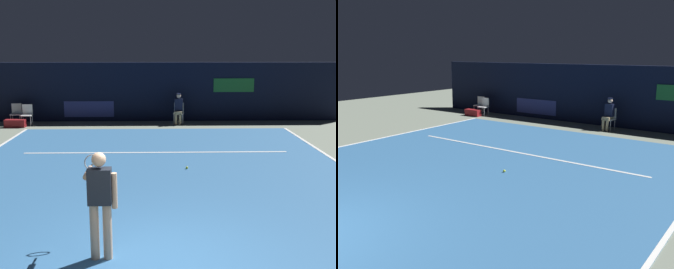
# 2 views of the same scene
# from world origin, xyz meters

# --- Properties ---
(ground_plane) EXTENTS (33.31, 33.31, 0.00)m
(ground_plane) POSITION_xyz_m (0.00, 5.09, 0.00)
(ground_plane) COLOR gray
(court_surface) EXTENTS (10.58, 12.18, 0.01)m
(court_surface) POSITION_xyz_m (0.00, 5.09, 0.01)
(court_surface) COLOR #336699
(court_surface) RESTS_ON ground
(line_service) EXTENTS (8.26, 0.10, 0.01)m
(line_service) POSITION_xyz_m (0.00, 7.22, 0.01)
(line_service) COLOR white
(line_service) RESTS_ON court_surface
(back_wall) EXTENTS (17.17, 0.33, 2.60)m
(back_wall) POSITION_xyz_m (-0.00, 13.25, 1.30)
(back_wall) COLOR black
(back_wall) RESTS_ON ground
(tennis_player) EXTENTS (0.63, 0.92, 1.73)m
(tennis_player) POSITION_xyz_m (-0.84, 0.42, 0.99)
(tennis_player) COLOR #DBAD89
(tennis_player) RESTS_ON ground
(line_judge_on_chair) EXTENTS (0.49, 0.57, 1.32)m
(line_judge_on_chair) POSITION_xyz_m (0.95, 12.32, 0.69)
(line_judge_on_chair) COLOR white
(line_judge_on_chair) RESTS_ON ground
(courtside_chair_near) EXTENTS (0.47, 0.45, 0.88)m
(courtside_chair_near) POSITION_xyz_m (-6.02, 12.47, 0.50)
(courtside_chair_near) COLOR white
(courtside_chair_near) RESTS_ON ground
(courtside_chair_far) EXTENTS (0.47, 0.44, 0.88)m
(courtside_chair_far) POSITION_xyz_m (-5.47, 12.15, 0.50)
(courtside_chair_far) COLOR white
(courtside_chair_far) RESTS_ON ground
(tennis_ball) EXTENTS (0.07, 0.07, 0.07)m
(tennis_ball) POSITION_xyz_m (0.84, 5.37, 0.05)
(tennis_ball) COLOR #CCE033
(tennis_ball) RESTS_ON court_surface
(equipment_bag) EXTENTS (0.84, 0.33, 0.32)m
(equipment_bag) POSITION_xyz_m (-5.85, 11.74, 0.16)
(equipment_bag) COLOR maroon
(equipment_bag) RESTS_ON ground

